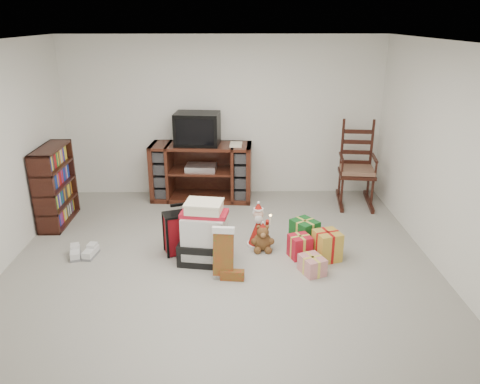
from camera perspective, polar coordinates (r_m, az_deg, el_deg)
name	(u,v)px	position (r m, az deg, el deg)	size (l,w,h in m)	color
room	(220,164)	(5.04, -2.46, 3.43)	(5.01, 5.01, 2.51)	#A4A197
tv_stand	(201,172)	(7.38, -4.72, 2.46)	(1.60, 0.66, 0.89)	#4B2415
bookshelf	(55,187)	(6.95, -21.60, 0.58)	(0.30, 0.90, 1.09)	#36160E
rocking_chair	(355,174)	(7.46, 13.88, 2.15)	(0.64, 0.94, 1.33)	#36160E
gift_pile	(205,236)	(5.51, -4.30, -5.39)	(0.65, 0.52, 0.74)	black
red_suitcase	(182,232)	(5.77, -7.10, -4.90)	(0.45, 0.33, 0.61)	maroon
stocking	(223,253)	(5.17, -2.05, -7.41)	(0.29, 0.12, 0.61)	#0C6E1E
teddy_bear	(263,239)	(5.83, 2.77, -5.76)	(0.23, 0.20, 0.33)	brown
santa_figurine	(258,229)	(5.90, 2.23, -4.57)	(0.29, 0.27, 0.59)	maroon
mrs_claus_figurine	(209,226)	(5.99, -3.82, -4.20)	(0.29, 0.27, 0.59)	maroon
sneaker_pair	(83,253)	(6.02, -18.59, -7.05)	(0.36, 0.30, 0.10)	silver
gift_cluster	(306,246)	(5.73, 8.03, -6.51)	(0.62, 0.95, 0.29)	#B41427
crt_television	(197,129)	(7.21, -5.23, 7.69)	(0.71, 0.54, 0.49)	black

